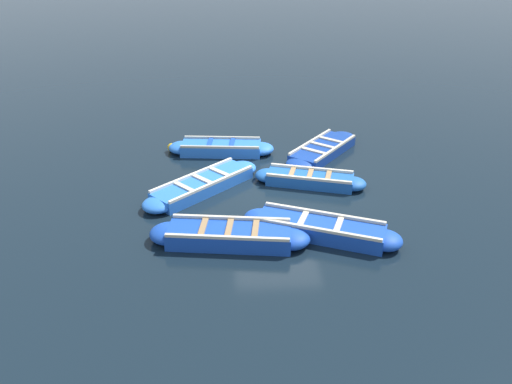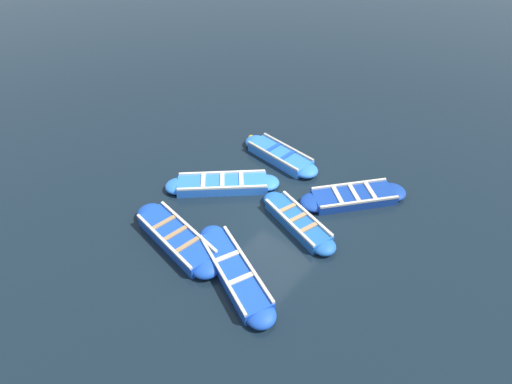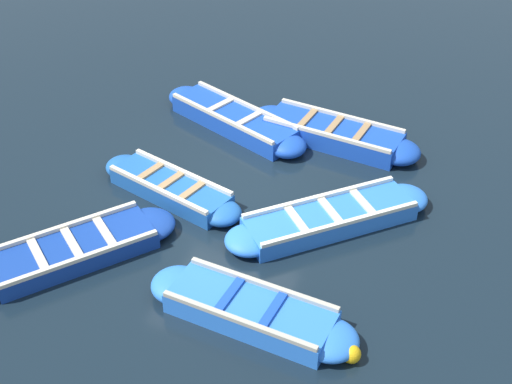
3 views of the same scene
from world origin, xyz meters
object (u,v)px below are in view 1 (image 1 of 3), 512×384
Objects in this scene: buoy_orange_near at (172,147)px; boat_bow_out at (221,148)px; boat_drifting at (323,150)px; boat_inner_gap at (203,185)px; boat_far_corner at (310,179)px; boat_outer_right at (320,229)px; boat_outer_left at (229,235)px.

boat_bow_out is at bearing -98.55° from buoy_orange_near.
boat_drifting is 12.18× the size of buoy_orange_near.
boat_inner_gap is 1.06× the size of boat_far_corner.
boat_outer_right is 1.18× the size of boat_far_corner.
boat_bow_out is (2.59, -0.49, 0.01)m from boat_inner_gap.
boat_bow_out is (5.27, 0.20, -0.02)m from boat_outer_left.
boat_far_corner reaches higher than boat_drifting.
boat_outer_right is 4.90m from boat_drifting.
boat_outer_right is 6.63m from buoy_orange_near.
boat_inner_gap is 3.01m from boat_far_corner.
boat_inner_gap is at bearing 169.18° from boat_bow_out.
boat_drifting is at bearing -31.54° from boat_outer_left.
buoy_orange_near is at bearing 83.80° from boat_drifting.
boat_drifting is at bearing -19.46° from boat_far_corner.
boat_far_corner is 4.90m from buoy_orange_near.
boat_far_corner is at bearing -3.85° from boat_outer_right.
boat_outer_right is 13.63× the size of buoy_orange_near.
buoy_orange_near is at bearing 36.40° from boat_outer_right.
boat_outer_left is 1.12× the size of boat_drifting.
boat_drifting is at bearing -58.51° from boat_inner_gap.
buoy_orange_near is (2.66, 4.12, -0.03)m from boat_far_corner.
boat_drifting reaches higher than buoy_orange_near.
boat_bow_out is (2.41, 2.51, 0.01)m from boat_far_corner.
boat_outer_right is at bearing -131.66° from boat_inner_gap.
boat_outer_left is 1.17× the size of boat_far_corner.
boat_outer_left is 1.00× the size of boat_outer_right.
boat_outer_left is at bearing 141.08° from boat_far_corner.
boat_far_corner is (2.86, -2.31, -0.03)m from boat_outer_left.
boat_outer_left is at bearing 94.73° from boat_outer_right.
boat_drifting is (4.81, -0.93, -0.04)m from boat_outer_right.
buoy_orange_near is at bearing 18.15° from boat_outer_left.
boat_outer_right is at bearing 169.04° from boat_drifting.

